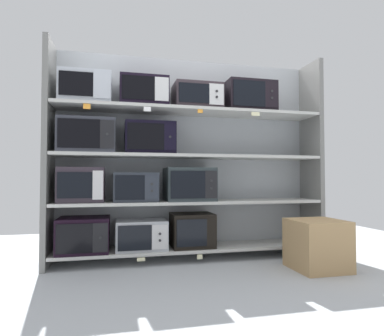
# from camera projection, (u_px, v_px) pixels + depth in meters

# --- Properties ---
(ground) EXTENTS (6.69, 6.00, 0.02)m
(ground) POSITION_uv_depth(u_px,v_px,m) (223.00, 294.00, 2.35)
(ground) COLOR #B2B7BC
(back_panel) EXTENTS (2.89, 0.04, 2.12)m
(back_panel) POSITION_uv_depth(u_px,v_px,m) (187.00, 157.00, 3.58)
(back_panel) COLOR #9EA3A8
(back_panel) RESTS_ON ground
(upright_left) EXTENTS (0.05, 0.41, 2.12)m
(upright_left) POSITION_uv_depth(u_px,v_px,m) (48.00, 153.00, 3.05)
(upright_left) COLOR slate
(upright_left) RESTS_ON ground
(upright_right) EXTENTS (0.05, 0.41, 2.12)m
(upright_right) POSITION_uv_depth(u_px,v_px,m) (311.00, 157.00, 3.67)
(upright_right) COLOR slate
(upright_right) RESTS_ON ground
(shelf_0) EXTENTS (2.69, 0.41, 0.03)m
(shelf_0) POSITION_uv_depth(u_px,v_px,m) (192.00, 248.00, 3.33)
(shelf_0) COLOR beige
(shelf_0) RESTS_ON ground
(microwave_0) EXTENTS (0.47, 0.42, 0.32)m
(microwave_0) POSITION_uv_depth(u_px,v_px,m) (84.00, 235.00, 3.09)
(microwave_0) COLOR black
(microwave_0) RESTS_ON shelf_0
(microwave_1) EXTENTS (0.49, 0.37, 0.28)m
(microwave_1) POSITION_uv_depth(u_px,v_px,m) (141.00, 234.00, 3.21)
(microwave_1) COLOR #A3A7AE
(microwave_1) RESTS_ON shelf_0
(microwave_2) EXTENTS (0.42, 0.36, 0.34)m
(microwave_2) POSITION_uv_depth(u_px,v_px,m) (192.00, 230.00, 3.33)
(microwave_2) COLOR black
(microwave_2) RESTS_ON shelf_0
(price_tag_0) EXTENTS (0.07, 0.00, 0.03)m
(price_tag_0) POSITION_uv_depth(u_px,v_px,m) (141.00, 259.00, 3.01)
(price_tag_0) COLOR beige
(price_tag_1) EXTENTS (0.05, 0.00, 0.05)m
(price_tag_1) POSITION_uv_depth(u_px,v_px,m) (200.00, 257.00, 3.13)
(price_tag_1) COLOR beige
(shelf_1) EXTENTS (2.69, 0.41, 0.03)m
(shelf_1) POSITION_uv_depth(u_px,v_px,m) (192.00, 202.00, 3.34)
(shelf_1) COLOR beige
(microwave_3) EXTENTS (0.42, 0.33, 0.33)m
(microwave_3) POSITION_uv_depth(u_px,v_px,m) (82.00, 185.00, 3.10)
(microwave_3) COLOR #2E262F
(microwave_3) RESTS_ON shelf_1
(microwave_4) EXTENTS (0.43, 0.36, 0.28)m
(microwave_4) POSITION_uv_depth(u_px,v_px,m) (136.00, 187.00, 3.22)
(microwave_4) COLOR #292E38
(microwave_4) RESTS_ON shelf_1
(microwave_5) EXTENTS (0.49, 0.43, 0.33)m
(microwave_5) POSITION_uv_depth(u_px,v_px,m) (189.00, 184.00, 3.34)
(microwave_5) COLOR #283133
(microwave_5) RESTS_ON shelf_1
(shelf_2) EXTENTS (2.69, 0.41, 0.03)m
(shelf_2) POSITION_uv_depth(u_px,v_px,m) (192.00, 156.00, 3.36)
(shelf_2) COLOR beige
(microwave_6) EXTENTS (0.52, 0.43, 0.32)m
(microwave_6) POSITION_uv_depth(u_px,v_px,m) (88.00, 136.00, 3.13)
(microwave_6) COLOR #2F313A
(microwave_6) RESTS_ON shelf_2
(microwave_7) EXTENTS (0.49, 0.34, 0.32)m
(microwave_7) POSITION_uv_depth(u_px,v_px,m) (150.00, 138.00, 3.26)
(microwave_7) COLOR black
(microwave_7) RESTS_ON shelf_2
(shelf_3) EXTENTS (2.69, 0.41, 0.03)m
(shelf_3) POSITION_uv_depth(u_px,v_px,m) (192.00, 111.00, 3.37)
(shelf_3) COLOR beige
(microwave_8) EXTENTS (0.48, 0.34, 0.30)m
(microwave_8) POSITION_uv_depth(u_px,v_px,m) (86.00, 89.00, 3.14)
(microwave_8) COLOR #B2B9C3
(microwave_8) RESTS_ON shelf_3
(microwave_9) EXTENTS (0.47, 0.41, 0.28)m
(microwave_9) POSITION_uv_depth(u_px,v_px,m) (143.00, 93.00, 3.26)
(microwave_9) COLOR black
(microwave_9) RESTS_ON shelf_3
(microwave_10) EXTENTS (0.49, 0.36, 0.26)m
(microwave_10) POSITION_uv_depth(u_px,v_px,m) (197.00, 98.00, 3.39)
(microwave_10) COLOR #332A30
(microwave_10) RESTS_ON shelf_3
(microwave_11) EXTENTS (0.52, 0.34, 0.33)m
(microwave_11) POSITION_uv_depth(u_px,v_px,m) (249.00, 98.00, 3.52)
(microwave_11) COLOR black
(microwave_11) RESTS_ON shelf_3
(price_tag_2) EXTENTS (0.06, 0.00, 0.05)m
(price_tag_2) POSITION_uv_depth(u_px,v_px,m) (87.00, 106.00, 2.94)
(price_tag_2) COLOR orange
(price_tag_3) EXTENTS (0.07, 0.00, 0.04)m
(price_tag_3) POSITION_uv_depth(u_px,v_px,m) (147.00, 109.00, 3.06)
(price_tag_3) COLOR white
(price_tag_4) EXTENTS (0.05, 0.00, 0.04)m
(price_tag_4) POSITION_uv_depth(u_px,v_px,m) (200.00, 111.00, 3.18)
(price_tag_4) COLOR orange
(price_tag_5) EXTENTS (0.09, 0.00, 0.04)m
(price_tag_5) POSITION_uv_depth(u_px,v_px,m) (256.00, 114.00, 3.31)
(price_tag_5) COLOR beige
(shipping_carton) EXTENTS (0.45, 0.45, 0.45)m
(shipping_carton) POSITION_uv_depth(u_px,v_px,m) (317.00, 245.00, 2.96)
(shipping_carton) COLOR tan
(shipping_carton) RESTS_ON ground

